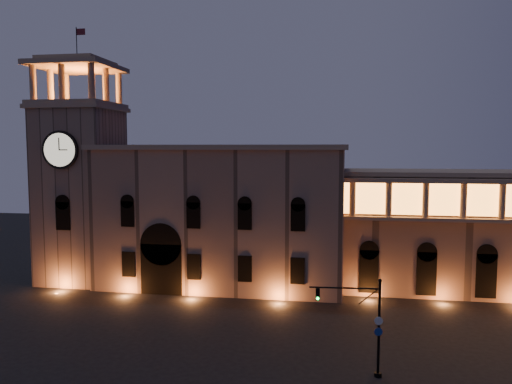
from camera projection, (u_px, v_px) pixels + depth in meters
ground at (187, 354)px, 41.72m from camera, size 160.00×160.00×0.00m
government_building at (222, 215)px, 62.84m from camera, size 30.80×12.80×17.60m
clock_tower at (81, 185)px, 64.49m from camera, size 9.80×9.80×32.40m
colonnade_wing at (504, 231)px, 59.51m from camera, size 40.60×11.50×14.50m
traffic_light at (366, 325)px, 37.41m from camera, size 5.50×0.81×7.55m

